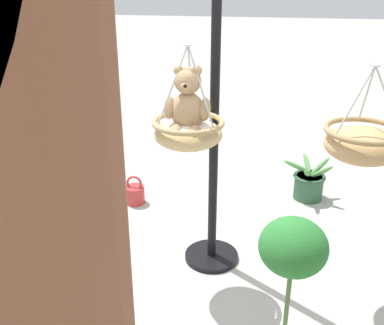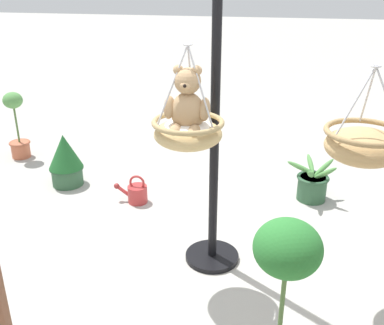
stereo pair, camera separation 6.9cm
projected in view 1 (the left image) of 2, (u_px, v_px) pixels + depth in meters
ground_plane at (194, 269)px, 3.61m from camera, size 40.00×40.00×0.00m
display_pole_central at (213, 167)px, 3.42m from camera, size 0.44×0.44×2.61m
hanging_basket_with_teddy at (188, 132)px, 3.07m from camera, size 0.50×0.50×0.70m
teddy_bear at (188, 105)px, 2.97m from camera, size 0.31×0.27×0.45m
hanging_basket_left_high at (363, 143)px, 2.89m from camera, size 0.51×0.51×0.63m
potted_plant_tall_leafy at (286, 313)px, 2.25m from camera, size 0.33×0.33×1.17m
potted_plant_conical_shrub at (309, 183)px, 4.66m from camera, size 0.51×0.53×0.44m
potted_plant_trailing_ivy at (61, 161)px, 4.88m from camera, size 0.37×0.37×0.59m
potted_plant_broad_leaf at (11, 129)px, 5.54m from camera, size 0.26×0.26×0.84m
watering_can at (134, 194)px, 4.60m from camera, size 0.35×0.20×0.30m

